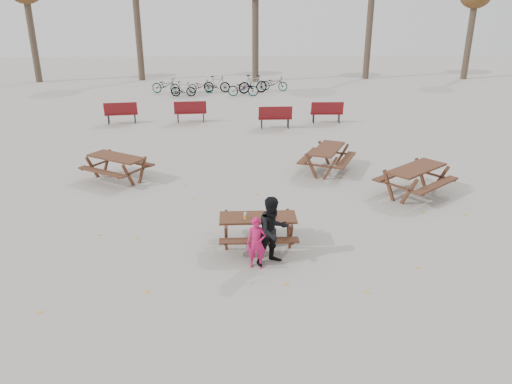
{
  "coord_description": "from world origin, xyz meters",
  "views": [
    {
      "loc": [
        -0.52,
        -10.64,
        5.61
      ],
      "look_at": [
        0.0,
        1.0,
        1.0
      ],
      "focal_mm": 35.0,
      "sensor_mm": 36.0,
      "label": 1
    }
  ],
  "objects_px": {
    "child": "(256,243)",
    "picnic_table_far": "(327,160)",
    "soda_bottle": "(245,216)",
    "picnic_table_east": "(415,181)",
    "picnic_table_north": "(117,168)",
    "main_picnic_table": "(258,224)",
    "food_tray": "(272,217)",
    "adult": "(273,231)"
  },
  "relations": [
    {
      "from": "main_picnic_table",
      "to": "picnic_table_east",
      "type": "distance_m",
      "value": 5.74
    },
    {
      "from": "adult",
      "to": "soda_bottle",
      "type": "bearing_deg",
      "value": 101.16
    },
    {
      "from": "child",
      "to": "picnic_table_far",
      "type": "relative_size",
      "value": 0.61
    },
    {
      "from": "picnic_table_north",
      "to": "picnic_table_far",
      "type": "xyz_separation_m",
      "value": [
        6.93,
        0.56,
        0.01
      ]
    },
    {
      "from": "picnic_table_east",
      "to": "child",
      "type": "bearing_deg",
      "value": -179.19
    },
    {
      "from": "picnic_table_north",
      "to": "main_picnic_table",
      "type": "bearing_deg",
      "value": -15.19
    },
    {
      "from": "picnic_table_east",
      "to": "food_tray",
      "type": "bearing_deg",
      "value": 176.29
    },
    {
      "from": "child",
      "to": "food_tray",
      "type": "bearing_deg",
      "value": 72.58
    },
    {
      "from": "main_picnic_table",
      "to": "food_tray",
      "type": "height_order",
      "value": "food_tray"
    },
    {
      "from": "child",
      "to": "picnic_table_east",
      "type": "relative_size",
      "value": 0.58
    },
    {
      "from": "food_tray",
      "to": "picnic_table_north",
      "type": "height_order",
      "value": "picnic_table_north"
    },
    {
      "from": "soda_bottle",
      "to": "child",
      "type": "bearing_deg",
      "value": -75.3
    },
    {
      "from": "soda_bottle",
      "to": "picnic_table_north",
      "type": "xyz_separation_m",
      "value": [
        -4.02,
        4.9,
        -0.44
      ]
    },
    {
      "from": "picnic_table_north",
      "to": "picnic_table_far",
      "type": "distance_m",
      "value": 6.95
    },
    {
      "from": "food_tray",
      "to": "picnic_table_north",
      "type": "distance_m",
      "value": 6.74
    },
    {
      "from": "main_picnic_table",
      "to": "picnic_table_far",
      "type": "relative_size",
      "value": 0.93
    },
    {
      "from": "adult",
      "to": "picnic_table_north",
      "type": "height_order",
      "value": "adult"
    },
    {
      "from": "adult",
      "to": "picnic_table_far",
      "type": "bearing_deg",
      "value": 40.22
    },
    {
      "from": "soda_bottle",
      "to": "picnic_table_east",
      "type": "height_order",
      "value": "soda_bottle"
    },
    {
      "from": "soda_bottle",
      "to": "picnic_table_north",
      "type": "relative_size",
      "value": 0.09
    },
    {
      "from": "food_tray",
      "to": "adult",
      "type": "relative_size",
      "value": 0.11
    },
    {
      "from": "child",
      "to": "picnic_table_east",
      "type": "xyz_separation_m",
      "value": [
        4.92,
        4.05,
        -0.15
      ]
    },
    {
      "from": "picnic_table_far",
      "to": "main_picnic_table",
      "type": "bearing_deg",
      "value": 178.95
    },
    {
      "from": "food_tray",
      "to": "child",
      "type": "height_order",
      "value": "child"
    },
    {
      "from": "picnic_table_east",
      "to": "main_picnic_table",
      "type": "bearing_deg",
      "value": 173.77
    },
    {
      "from": "food_tray",
      "to": "picnic_table_north",
      "type": "bearing_deg",
      "value": 133.67
    },
    {
      "from": "picnic_table_far",
      "to": "adult",
      "type": "bearing_deg",
      "value": -175.68
    },
    {
      "from": "soda_bottle",
      "to": "picnic_table_far",
      "type": "relative_size",
      "value": 0.09
    },
    {
      "from": "soda_bottle",
      "to": "picnic_table_east",
      "type": "xyz_separation_m",
      "value": [
        5.15,
        3.2,
        -0.41
      ]
    },
    {
      "from": "child",
      "to": "picnic_table_far",
      "type": "bearing_deg",
      "value": 73.71
    },
    {
      "from": "child",
      "to": "picnic_table_east",
      "type": "distance_m",
      "value": 6.38
    },
    {
      "from": "food_tray",
      "to": "picnic_table_north",
      "type": "relative_size",
      "value": 0.1
    },
    {
      "from": "adult",
      "to": "picnic_table_far",
      "type": "relative_size",
      "value": 0.82
    },
    {
      "from": "main_picnic_table",
      "to": "child",
      "type": "relative_size",
      "value": 1.53
    },
    {
      "from": "soda_bottle",
      "to": "picnic_table_north",
      "type": "height_order",
      "value": "soda_bottle"
    },
    {
      "from": "soda_bottle",
      "to": "child",
      "type": "relative_size",
      "value": 0.14
    },
    {
      "from": "food_tray",
      "to": "child",
      "type": "distance_m",
      "value": 1.0
    },
    {
      "from": "adult",
      "to": "picnic_table_far",
      "type": "height_order",
      "value": "adult"
    },
    {
      "from": "picnic_table_far",
      "to": "picnic_table_east",
      "type": "bearing_deg",
      "value": -110.35
    },
    {
      "from": "food_tray",
      "to": "picnic_table_north",
      "type": "xyz_separation_m",
      "value": [
        -4.64,
        4.87,
        -0.39
      ]
    },
    {
      "from": "picnic_table_north",
      "to": "child",
      "type": "bearing_deg",
      "value": -20.89
    },
    {
      "from": "picnic_table_east",
      "to": "picnic_table_north",
      "type": "bearing_deg",
      "value": 130.82
    }
  ]
}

